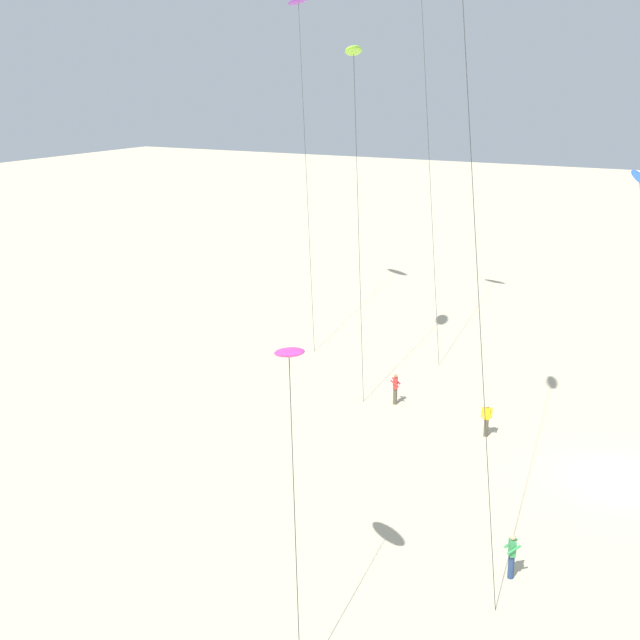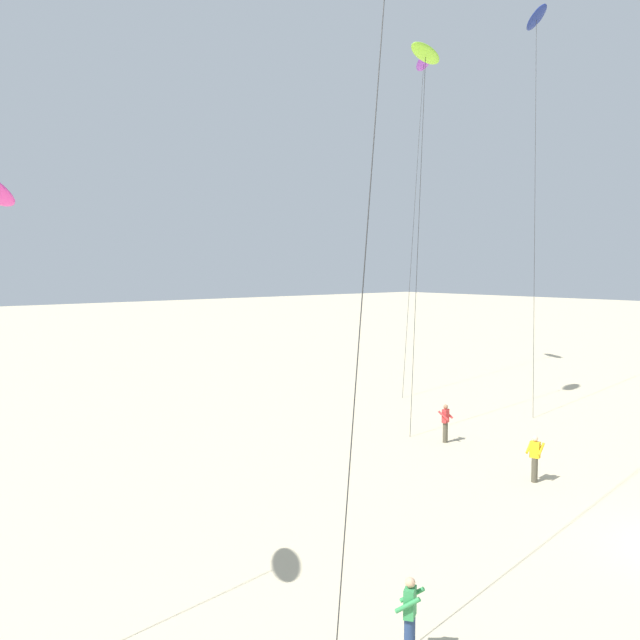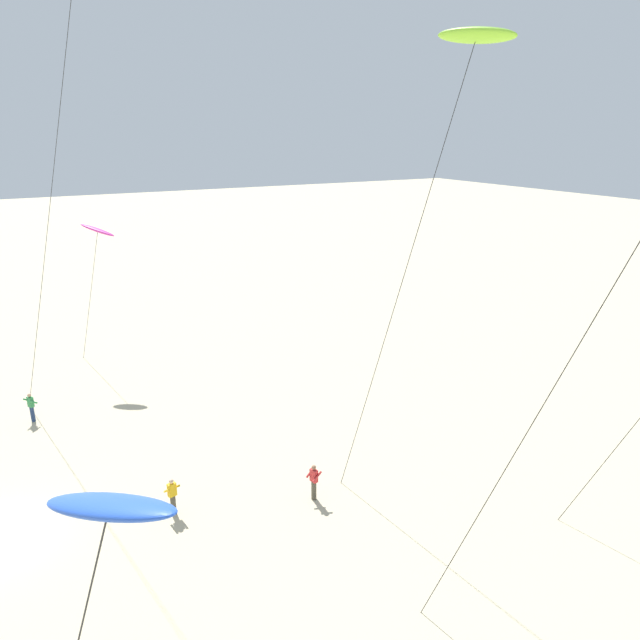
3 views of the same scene
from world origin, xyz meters
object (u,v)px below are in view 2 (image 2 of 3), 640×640
(kite_purple, at_px, (424,65))
(kite_flyer_nearest, at_px, (410,616))
(kite_navy, at_px, (536,22))
(kite_lime, at_px, (426,56))
(kite_flyer_furthest, at_px, (535,457))
(kite_flyer_middle, at_px, (445,422))

(kite_purple, height_order, kite_flyer_nearest, kite_purple)
(kite_navy, relative_size, kite_lime, 1.23)
(kite_purple, xyz_separation_m, kite_flyer_furthest, (-15.22, -18.75, -20.39))
(kite_flyer_furthest, bearing_deg, kite_navy, 33.58)
(kite_flyer_nearest, distance_m, kite_flyer_furthest, 12.50)
(kite_flyer_nearest, bearing_deg, kite_flyer_furthest, 21.66)
(kite_navy, height_order, kite_flyer_furthest, kite_navy)
(kite_flyer_nearest, bearing_deg, kite_navy, 28.74)
(kite_flyer_middle, xyz_separation_m, kite_flyer_furthest, (-1.90, -5.57, 0.00))
(kite_purple, height_order, kite_flyer_furthest, kite_purple)
(kite_navy, distance_m, kite_purple, 8.67)
(kite_purple, bearing_deg, kite_flyer_nearest, -138.96)
(kite_navy, xyz_separation_m, kite_flyer_furthest, (-15.21, -10.09, -20.94))
(kite_purple, height_order, kite_flyer_middle, kite_purple)
(kite_lime, distance_m, kite_flyer_nearest, 27.87)
(kite_navy, bearing_deg, kite_flyer_middle, -161.24)
(kite_flyer_furthest, bearing_deg, kite_flyer_middle, 71.20)
(kite_flyer_nearest, height_order, kite_flyer_middle, same)
(kite_purple, relative_size, kite_flyer_nearest, 13.05)
(kite_lime, height_order, kite_flyer_nearest, kite_lime)
(kite_flyer_nearest, relative_size, kite_flyer_furthest, 1.00)
(kite_lime, bearing_deg, kite_flyer_nearest, -139.33)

